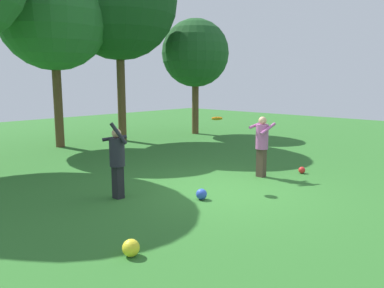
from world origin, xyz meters
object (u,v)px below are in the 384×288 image
(ball_blue, at_px, (201,194))
(tree_far_right, at_px, (195,54))
(frisbee, at_px, (217,118))
(ball_red, at_px, (302,170))
(person_catcher, at_px, (262,141))
(tree_right, at_px, (119,1))
(ball_yellow, at_px, (131,248))
(person_thrower, at_px, (117,157))
(tree_center, at_px, (53,15))

(ball_blue, xyz_separation_m, tree_far_right, (7.87, 7.44, 3.79))
(frisbee, xyz_separation_m, ball_red, (2.72, -0.93, -1.61))
(person_catcher, height_order, tree_right, tree_right)
(tree_right, relative_size, tree_far_right, 1.50)
(person_catcher, bearing_deg, frisbee, -0.00)
(tree_right, distance_m, tree_far_right, 4.43)
(person_catcher, bearing_deg, ball_blue, 13.87)
(person_catcher, bearing_deg, ball_yellow, 23.07)
(person_thrower, relative_size, tree_center, 0.24)
(tree_center, bearing_deg, person_catcher, -80.92)
(ball_blue, relative_size, tree_far_right, 0.04)
(ball_yellow, bearing_deg, person_thrower, 57.41)
(frisbee, xyz_separation_m, tree_right, (2.91, 7.77, 4.19))
(frisbee, xyz_separation_m, ball_blue, (-1.08, -0.46, -1.59))
(ball_blue, xyz_separation_m, tree_center, (1.31, 8.76, 4.97))
(tree_center, relative_size, tree_right, 0.86)
(frisbee, relative_size, ball_red, 1.97)
(person_thrower, relative_size, ball_red, 9.13)
(frisbee, relative_size, ball_yellow, 1.40)
(person_catcher, bearing_deg, ball_red, 159.93)
(tree_far_right, bearing_deg, tree_center, 168.61)
(ball_blue, bearing_deg, ball_yellow, -158.78)
(ball_yellow, bearing_deg, ball_blue, 21.22)
(person_thrower, distance_m, person_catcher, 4.09)
(person_catcher, distance_m, tree_right, 9.53)
(person_thrower, distance_m, tree_far_right, 11.28)
(frisbee, xyz_separation_m, ball_yellow, (-3.91, -1.56, -1.58))
(tree_right, bearing_deg, tree_far_right, -11.63)
(ball_yellow, bearing_deg, person_catcher, 13.11)
(tree_right, bearing_deg, ball_blue, -115.85)
(ball_blue, distance_m, ball_red, 3.83)
(frisbee, height_order, tree_center, tree_center)
(person_catcher, distance_m, ball_red, 1.57)
(frisbee, bearing_deg, ball_blue, -156.79)
(tree_right, bearing_deg, ball_yellow, -126.16)
(person_thrower, distance_m, tree_center, 8.78)
(person_thrower, bearing_deg, tree_far_right, 56.60)
(person_thrower, xyz_separation_m, tree_far_right, (9.07, 6.00, 2.97))
(ball_red, xyz_separation_m, tree_center, (-2.49, 9.23, 5.00))
(frisbee, bearing_deg, ball_red, -18.85)
(ball_red, distance_m, tree_right, 10.46)
(person_catcher, xyz_separation_m, tree_right, (1.31, 8.06, 4.92))
(frisbee, relative_size, tree_right, 0.05)
(ball_yellow, bearing_deg, tree_far_right, 38.60)
(frisbee, height_order, tree_right, tree_right)
(person_catcher, relative_size, frisbee, 4.42)
(tree_right, xyz_separation_m, tree_far_right, (3.87, -0.80, -1.99))
(person_thrower, xyz_separation_m, ball_yellow, (-1.63, -2.54, -0.81))
(ball_yellow, distance_m, tree_right, 12.93)
(frisbee, relative_size, ball_blue, 1.54)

